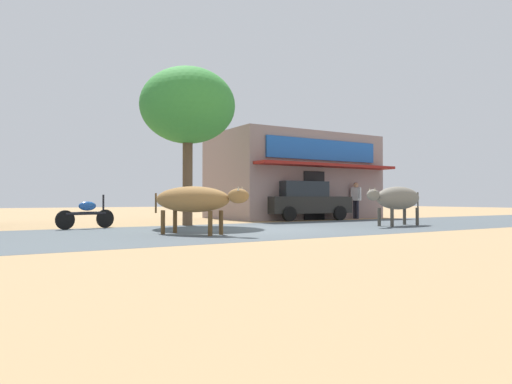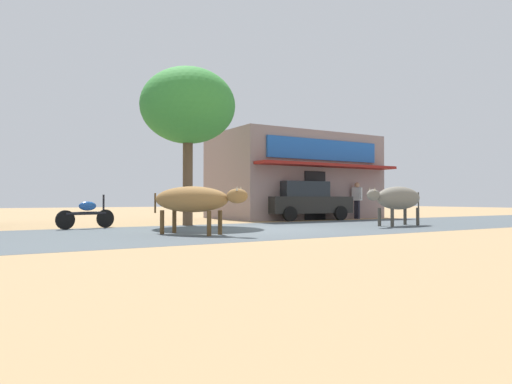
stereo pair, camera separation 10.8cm
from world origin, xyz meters
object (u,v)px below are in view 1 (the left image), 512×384
at_px(parked_hatchback_car, 303,200).
at_px(cow_far_dark, 397,198).
at_px(pedestrian_by_shop, 356,198).
at_px(parked_motorcycle, 87,213).
at_px(cow_near_brown, 194,200).
at_px(roadside_tree, 188,107).

distance_m(parked_hatchback_car, cow_far_dark, 5.10).
relative_size(cow_far_dark, pedestrian_by_shop, 1.69).
bearing_deg(parked_motorcycle, pedestrian_by_shop, 4.00).
bearing_deg(cow_near_brown, roadside_tree, 69.23).
bearing_deg(roadside_tree, cow_far_dark, -33.63).
bearing_deg(cow_far_dark, parked_motorcycle, 156.68).
height_order(parked_motorcycle, pedestrian_by_shop, pedestrian_by_shop).
relative_size(roadside_tree, parked_hatchback_car, 1.37).
bearing_deg(parked_motorcycle, roadside_tree, -0.59).
xyz_separation_m(roadside_tree, parked_motorcycle, (-3.28, 0.03, -3.60)).
bearing_deg(parked_hatchback_car, cow_near_brown, -145.32).
height_order(cow_near_brown, pedestrian_by_shop, pedestrian_by_shop).
xyz_separation_m(parked_hatchback_car, cow_far_dark, (0.07, -5.10, 0.08)).
xyz_separation_m(parked_motorcycle, pedestrian_by_shop, (11.86, 0.83, 0.50)).
xyz_separation_m(parked_hatchback_car, cow_near_brown, (-7.28, -5.04, 0.04)).
distance_m(cow_far_dark, pedestrian_by_shop, 5.48).
xyz_separation_m(cow_far_dark, pedestrian_by_shop, (2.69, 4.78, 0.04)).
distance_m(parked_hatchback_car, cow_near_brown, 8.85).
distance_m(parked_motorcycle, cow_far_dark, 9.99).
height_order(parked_motorcycle, cow_far_dark, cow_far_dark).
height_order(cow_far_dark, pedestrian_by_shop, pedestrian_by_shop).
bearing_deg(roadside_tree, parked_hatchback_car, 11.46).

